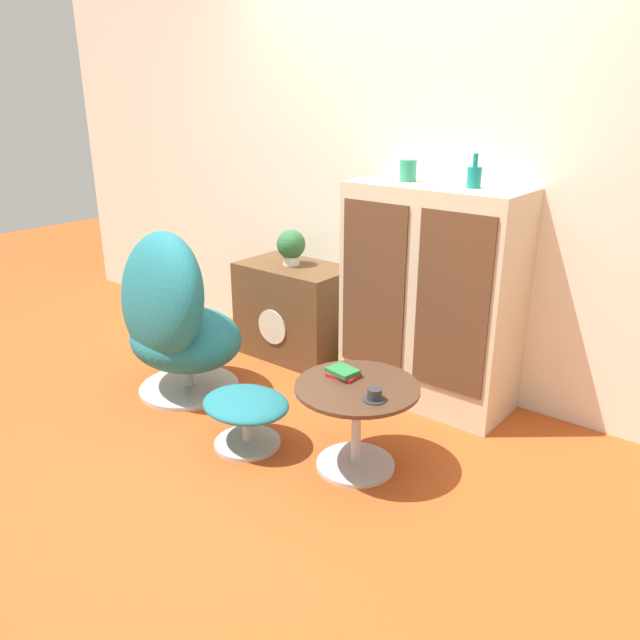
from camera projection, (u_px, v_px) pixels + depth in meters
ground_plane at (249, 455)px, 3.05m from camera, size 12.00×12.00×0.00m
wall_back at (405, 160)px, 3.58m from camera, size 6.40×0.06×2.60m
sideboard at (431, 297)px, 3.42m from camera, size 0.94×0.45×1.22m
tv_console at (295, 311)px, 4.11m from camera, size 0.73×0.45×0.62m
egg_chair at (174, 319)px, 3.53m from camera, size 0.81×0.75×0.99m
ottoman at (246, 409)px, 3.07m from camera, size 0.46×0.39×0.27m
coffee_table at (357, 414)px, 2.86m from camera, size 0.57×0.57×0.42m
vase_leftmost at (408, 171)px, 3.31m from camera, size 0.09×0.09×0.11m
vase_inner_left at (474, 176)px, 3.08m from camera, size 0.07×0.07×0.17m
potted_plant at (291, 246)px, 3.98m from camera, size 0.19×0.19×0.23m
teacup at (374, 396)px, 2.67m from camera, size 0.10×0.10×0.05m
book_stack at (343, 373)px, 2.90m from camera, size 0.15×0.12×0.04m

